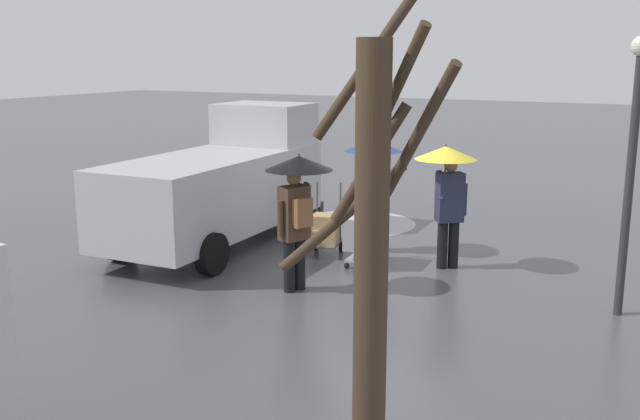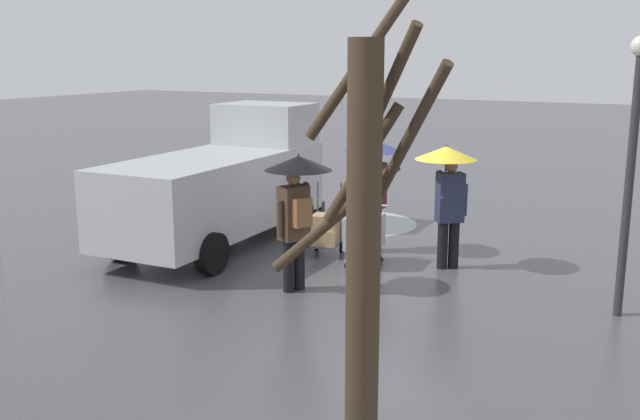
% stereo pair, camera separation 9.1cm
% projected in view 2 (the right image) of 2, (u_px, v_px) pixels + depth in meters
% --- Properties ---
extents(ground_plane, '(90.00, 90.00, 0.00)m').
position_uv_depth(ground_plane, '(385.00, 260.00, 12.96)').
color(ground_plane, '#4C4C51').
extents(slush_patch_under_van, '(2.60, 2.60, 0.01)m').
position_uv_depth(slush_patch_under_van, '(357.00, 223.00, 15.77)').
color(slush_patch_under_van, '#ADAFB5').
rests_on(slush_patch_under_van, ground).
extents(cargo_van_parked_right, '(2.33, 5.40, 2.60)m').
position_uv_depth(cargo_van_parked_right, '(224.00, 183.00, 13.97)').
color(cargo_van_parked_right, '#B7BABF').
rests_on(cargo_van_parked_right, ground).
extents(shopping_cart_vendor, '(0.62, 0.86, 1.04)m').
position_uv_depth(shopping_cart_vendor, '(364.00, 234.00, 12.55)').
color(shopping_cart_vendor, '#B2B2B7').
rests_on(shopping_cart_vendor, ground).
extents(hand_dolly_boxes, '(0.66, 0.80, 1.32)m').
position_uv_depth(hand_dolly_boxes, '(326.00, 231.00, 13.19)').
color(hand_dolly_boxes, '#515156').
rests_on(hand_dolly_boxes, ground).
extents(pedestrian_pink_side, '(1.04, 1.04, 2.15)m').
position_uv_depth(pedestrian_pink_side, '(374.00, 169.00, 13.18)').
color(pedestrian_pink_side, black).
rests_on(pedestrian_pink_side, ground).
extents(pedestrian_black_side, '(1.04, 1.04, 2.15)m').
position_uv_depth(pedestrian_black_side, '(448.00, 177.00, 12.16)').
color(pedestrian_black_side, black).
rests_on(pedestrian_black_side, ground).
extents(pedestrian_white_side, '(1.04, 1.04, 2.15)m').
position_uv_depth(pedestrian_white_side, '(297.00, 191.00, 11.03)').
color(pedestrian_white_side, black).
rests_on(pedestrian_white_side, ground).
extents(bare_tree_near, '(1.30, 0.85, 4.14)m').
position_uv_depth(bare_tree_near, '(364.00, 286.00, 5.06)').
color(bare_tree_near, '#423323').
rests_on(bare_tree_near, ground).
extents(street_lamp, '(0.28, 0.28, 3.86)m').
position_uv_depth(street_lamp, '(632.00, 149.00, 9.75)').
color(street_lamp, '#2D2D33').
rests_on(street_lamp, ground).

